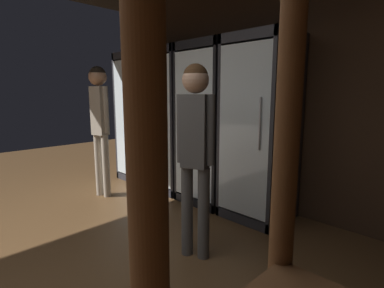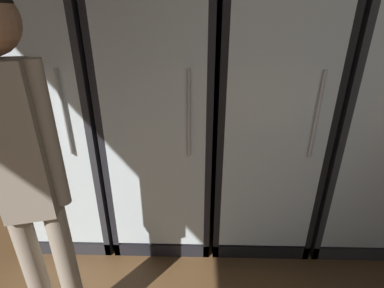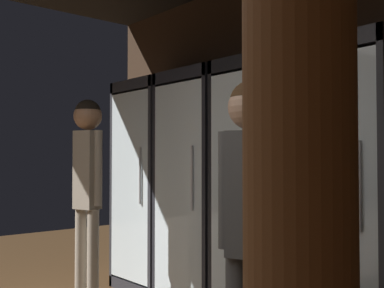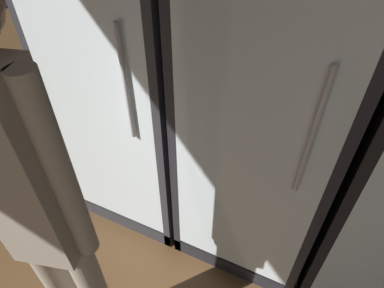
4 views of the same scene
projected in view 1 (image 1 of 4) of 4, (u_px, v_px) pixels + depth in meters
name	position (u px, v px, depth m)	size (l,w,h in m)	color
wall_back	(267.00, 90.00, 3.47)	(6.00, 0.06, 2.80)	#382619
cooler_far_left	(146.00, 119.00, 4.70)	(0.68, 0.65, 1.96)	#2B2B30
cooler_left	(175.00, 122.00, 4.21)	(0.68, 0.65, 1.96)	black
cooler_center	(213.00, 126.00, 3.71)	(0.68, 0.65, 1.96)	black
cooler_right	(262.00, 131.00, 3.22)	(0.68, 0.65, 1.96)	#2B2B30
shopper_near	(99.00, 113.00, 3.83)	(0.29, 0.22, 1.70)	gray
shopper_far	(195.00, 139.00, 2.37)	(0.30, 0.22, 1.59)	#4C4C4C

